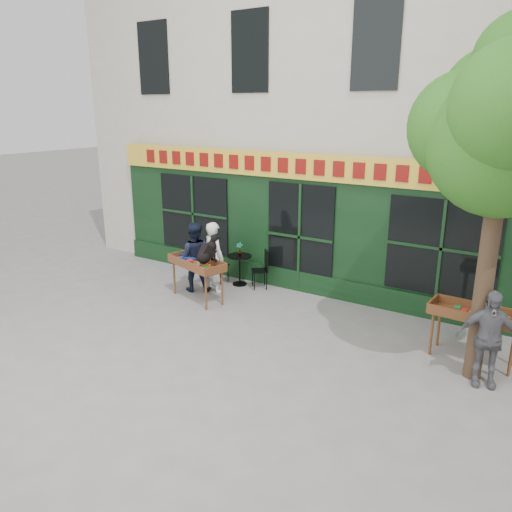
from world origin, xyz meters
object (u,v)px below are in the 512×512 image
Objects in this scene: dog at (207,248)px; bistro_table at (240,264)px; book_cart_center at (197,265)px; book_cart_right at (476,317)px; man_right at (488,338)px; woman at (214,257)px; man_left at (194,257)px.

dog is 0.79× the size of bistro_table.
dog is at bearing 8.73° from book_cart_center.
book_cart_right is 2.02× the size of bistro_table.
book_cart_center is 1.40m from bistro_table.
man_right is at bearing 13.12° from dog.
dog is 0.90m from woman.
bistro_table is (-0.09, 1.39, -0.75)m from dog.
book_cart_right is 5.73m from bistro_table.
man_right is 6.19m from bistro_table.
man_right reaches higher than bistro_table.
man_right is at bearing -173.06° from woman.
dog is 1.58m from bistro_table.
book_cart_center is 0.62m from man_left.
man_left is at bearing 155.91° from man_right.
man_left reaches higher than book_cart_right.
man_left reaches higher than man_right.
man_left is at bearing 151.55° from book_cart_center.
book_cart_right is (5.89, 0.32, 0.00)m from book_cart_center.
bistro_table is at bearing 173.10° from book_cart_right.
book_cart_center is 0.96× the size of man_left.
bistro_table is (0.26, 0.69, -0.31)m from woman.
book_cart_center is at bearing -171.27° from dog.
bistro_table is at bearing -93.83° from woman.
man_right is at bearing 141.08° from man_left.
dog is 0.37× the size of man_right.
woman is at bearing 133.43° from dog.
dog is 0.36× the size of man_left.
woman is 6.28m from man_right.
book_cart_center is 0.59m from dog.
dog reaches higher than book_cart_center.
book_cart_right is at bearing -166.37° from woman.
man_left is at bearing -127.87° from bistro_table.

